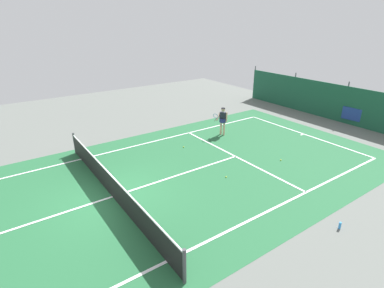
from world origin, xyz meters
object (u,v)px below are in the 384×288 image
object	(u,v)px
tennis_net	(112,185)
tennis_ball_by_sideline	(184,147)
tennis_ball_midcourt	(281,160)
tennis_ball_near_player	(226,177)
parked_car	(370,107)
water_bottle	(340,225)
tennis_player	(223,119)

from	to	relation	value
tennis_net	tennis_ball_by_sideline	world-z (taller)	tennis_net
tennis_ball_by_sideline	tennis_ball_midcourt	bearing A→B (deg)	36.29
tennis_ball_near_player	parked_car	distance (m)	13.35
tennis_net	tennis_ball_midcourt	xyz separation A→B (m)	(1.61, 7.88, -0.48)
tennis_ball_near_player	water_bottle	size ratio (longest dim) A/B	0.28
tennis_player	tennis_ball_midcourt	size ratio (longest dim) A/B	24.85
tennis_net	tennis_player	distance (m)	8.32
tennis_ball_by_sideline	parked_car	xyz separation A→B (m)	(3.16, 13.00, 0.81)
tennis_net	tennis_ball_by_sideline	bearing A→B (deg)	116.48
tennis_ball_by_sideline	water_bottle	world-z (taller)	water_bottle
tennis_net	parked_car	xyz separation A→B (m)	(0.72, 17.91, 0.33)
tennis_ball_near_player	parked_car	size ratio (longest dim) A/B	0.02
tennis_net	water_bottle	distance (m)	8.15
tennis_ball_near_player	tennis_ball_midcourt	bearing A→B (deg)	85.70
parked_car	water_bottle	distance (m)	13.65
tennis_player	parked_car	size ratio (longest dim) A/B	0.38
tennis_player	tennis_ball_near_player	size ratio (longest dim) A/B	24.85
tennis_ball_near_player	tennis_ball_by_sideline	size ratio (longest dim) A/B	1.00
tennis_player	tennis_net	bearing A→B (deg)	82.03
tennis_player	tennis_ball_near_player	distance (m)	5.31
parked_car	water_bottle	size ratio (longest dim) A/B	18.10
tennis_ball_midcourt	parked_car	distance (m)	10.10
tennis_player	tennis_ball_by_sideline	size ratio (longest dim) A/B	24.85
tennis_player	tennis_ball_near_player	world-z (taller)	tennis_player
tennis_ball_near_player	tennis_ball_midcourt	size ratio (longest dim) A/B	1.00
tennis_player	parked_car	xyz separation A→B (m)	(3.46, 10.06, -0.12)
tennis_player	parked_car	world-z (taller)	parked_car
tennis_player	tennis_ball_near_player	bearing A→B (deg)	114.44
tennis_ball_midcourt	water_bottle	world-z (taller)	water_bottle
tennis_ball_by_sideline	water_bottle	distance (m)	8.56
tennis_ball_near_player	tennis_ball_by_sideline	xyz separation A→B (m)	(-3.81, 0.31, 0.00)
tennis_net	tennis_player	world-z (taller)	tennis_player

